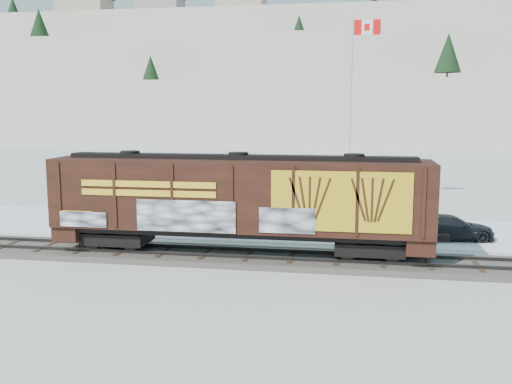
% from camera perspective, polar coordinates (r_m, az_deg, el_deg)
% --- Properties ---
extents(ground, '(500.00, 500.00, 0.00)m').
position_cam_1_polar(ground, '(26.45, -0.73, -6.84)').
color(ground, white).
rests_on(ground, ground).
extents(rail_track, '(50.00, 3.40, 0.43)m').
position_cam_1_polar(rail_track, '(26.41, -0.73, -6.53)').
color(rail_track, '#59544C').
rests_on(rail_track, ground).
extents(parking_strip, '(40.00, 8.00, 0.03)m').
position_cam_1_polar(parking_strip, '(33.64, 1.57, -3.50)').
color(parking_strip, white).
rests_on(parking_strip, ground).
extents(hillside, '(360.00, 110.00, 93.00)m').
position_cam_1_polar(hillside, '(165.12, 8.16, 10.90)').
color(hillside, white).
rests_on(hillside, ground).
extents(hopper_railcar, '(17.13, 3.06, 4.44)m').
position_cam_1_polar(hopper_railcar, '(25.91, -1.74, -0.60)').
color(hopper_railcar, black).
rests_on(hopper_railcar, rail_track).
extents(flagpole, '(2.30, 0.90, 12.98)m').
position_cam_1_polar(flagpole, '(39.86, 9.52, 5.35)').
color(flagpole, silver).
rests_on(flagpole, ground).
extents(car_silver, '(4.16, 1.84, 1.39)m').
position_cam_1_polar(car_silver, '(36.28, -14.32, -1.74)').
color(car_silver, '#A0A2A7').
rests_on(car_silver, parking_strip).
extents(car_white, '(4.82, 2.85, 1.50)m').
position_cam_1_polar(car_white, '(32.33, -4.36, -2.62)').
color(car_white, silver).
rests_on(car_white, parking_strip).
extents(car_dark, '(4.71, 2.41, 1.31)m').
position_cam_1_polar(car_dark, '(31.96, 18.86, -3.36)').
color(car_dark, black).
rests_on(car_dark, parking_strip).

